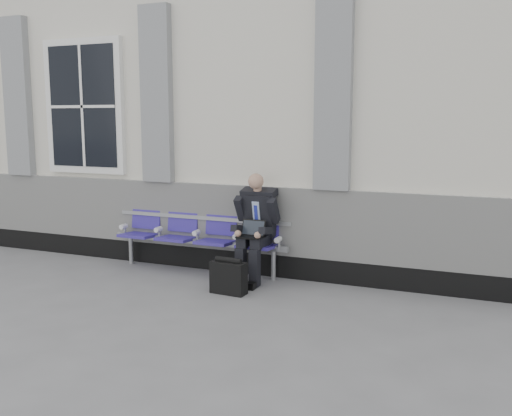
% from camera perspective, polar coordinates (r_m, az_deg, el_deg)
% --- Properties ---
extents(station_building, '(14.40, 4.40, 4.49)m').
position_cam_1_polar(station_building, '(10.70, -11.43, 9.54)').
color(station_building, silver).
rests_on(station_building, ground).
extents(bench, '(2.60, 0.47, 0.91)m').
position_cam_1_polar(bench, '(7.82, -5.74, -2.36)').
color(bench, '#9EA0A3').
rests_on(bench, ground).
extents(businessman, '(0.55, 0.74, 1.39)m').
position_cam_1_polar(businessman, '(7.28, 0.00, -1.51)').
color(businessman, black).
rests_on(businessman, ground).
extents(briefcase, '(0.44, 0.22, 0.44)m').
position_cam_1_polar(briefcase, '(6.87, -2.76, -6.90)').
color(briefcase, black).
rests_on(briefcase, ground).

